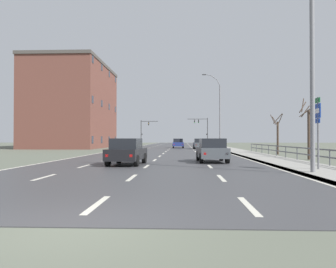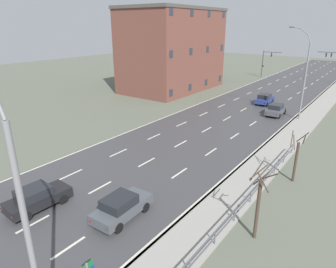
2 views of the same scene
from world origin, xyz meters
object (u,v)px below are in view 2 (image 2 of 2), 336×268
(car_far_left, at_px, (122,207))
(car_mid_centre, at_px, (276,109))
(brick_building, at_px, (173,50))
(traffic_signal_right, at_px, (336,62))
(street_lamp_foreground, at_px, (26,236))
(traffic_signal_left, at_px, (266,60))
(street_lamp_midground, at_px, (304,77))
(car_near_right, at_px, (265,99))
(car_distant, at_px, (37,198))

(car_far_left, xyz_separation_m, car_mid_centre, (0.62, 28.56, 0.00))
(car_far_left, height_order, brick_building, brick_building)
(traffic_signal_right, distance_m, car_far_left, 57.97)
(street_lamp_foreground, height_order, brick_building, brick_building)
(traffic_signal_left, bearing_deg, street_lamp_midground, -63.45)
(street_lamp_foreground, distance_m, car_mid_centre, 36.48)
(car_near_right, bearing_deg, car_far_left, -86.50)
(street_lamp_midground, relative_size, traffic_signal_right, 1.74)
(traffic_signal_right, height_order, car_far_left, traffic_signal_right)
(traffic_signal_left, distance_m, brick_building, 24.97)
(street_lamp_midground, bearing_deg, street_lamp_foreground, -89.95)
(street_lamp_foreground, distance_m, car_near_right, 41.81)
(street_lamp_foreground, relative_size, brick_building, 0.54)
(brick_building, bearing_deg, car_near_right, -3.73)
(street_lamp_midground, relative_size, car_far_left, 2.71)
(street_lamp_foreground, xyz_separation_m, car_distant, (-8.75, 5.02, -4.40))
(traffic_signal_right, bearing_deg, brick_building, -135.66)
(car_far_left, bearing_deg, car_near_right, 92.58)
(car_near_right, xyz_separation_m, car_mid_centre, (3.31, -5.02, 0.00))
(car_far_left, distance_m, car_mid_centre, 28.57)
(traffic_signal_right, height_order, car_mid_centre, traffic_signal_right)
(car_far_left, bearing_deg, traffic_signal_left, 98.96)
(car_distant, xyz_separation_m, car_far_left, (5.22, 2.52, 0.00))
(brick_building, bearing_deg, traffic_signal_right, 44.34)
(car_distant, relative_size, brick_building, 0.21)
(car_far_left, relative_size, brick_building, 0.21)
(traffic_signal_right, xyz_separation_m, car_distant, (-8.07, -60.30, -3.61))
(street_lamp_midground, bearing_deg, brick_building, 165.07)
(car_mid_centre, bearing_deg, traffic_signal_right, 84.60)
(traffic_signal_left, height_order, car_near_right, traffic_signal_left)
(street_lamp_midground, xyz_separation_m, car_mid_centre, (-2.87, 0.26, -4.69))
(traffic_signal_right, height_order, traffic_signal_left, traffic_signal_right)
(traffic_signal_right, distance_m, brick_building, 33.06)
(car_mid_centre, bearing_deg, street_lamp_midground, -6.25)
(car_mid_centre, bearing_deg, car_far_left, -92.29)
(brick_building, bearing_deg, car_distant, -67.43)
(car_near_right, xyz_separation_m, car_far_left, (2.68, -33.58, 0.00))
(street_lamp_midground, distance_m, car_near_right, 9.38)
(car_far_left, height_order, car_mid_centre, same)
(street_lamp_foreground, height_order, car_mid_centre, street_lamp_foreground)
(car_distant, xyz_separation_m, car_mid_centre, (5.85, 31.08, 0.00))
(car_mid_centre, bearing_deg, brick_building, 162.77)
(car_mid_centre, bearing_deg, traffic_signal_left, 111.02)
(traffic_signal_right, relative_size, car_near_right, 1.57)
(car_far_left, bearing_deg, brick_building, 118.81)
(traffic_signal_right, distance_m, car_distant, 60.94)
(traffic_signal_left, bearing_deg, traffic_signal_right, 0.82)
(car_far_left, bearing_deg, car_distant, -156.27)
(traffic_signal_right, xyz_separation_m, car_far_left, (-2.85, -57.78, -3.61))
(car_near_right, height_order, brick_building, brick_building)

